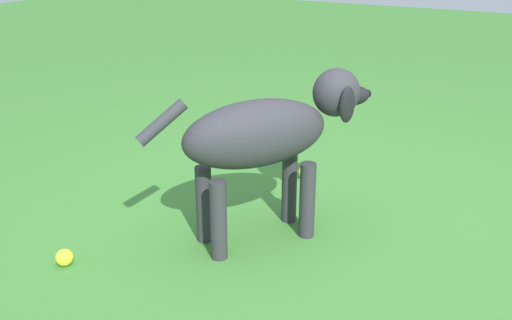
{
  "coord_description": "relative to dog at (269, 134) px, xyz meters",
  "views": [
    {
      "loc": [
        -0.76,
        1.97,
        1.21
      ],
      "look_at": [
        0.2,
        0.1,
        0.34
      ],
      "focal_mm": 41.3,
      "sensor_mm": 36.0,
      "label": 1
    }
  ],
  "objects": [
    {
      "name": "ground",
      "position": [
        -0.17,
        -0.05,
        -0.44
      ],
      "size": [
        14.0,
        14.0,
        0.0
      ],
      "primitive_type": "plane",
      "color": "#38722D"
    },
    {
      "name": "tennis_ball_0",
      "position": [
        0.09,
        -0.59,
        -0.41
      ],
      "size": [
        0.07,
        0.07,
        0.07
      ],
      "primitive_type": "sphere",
      "color": "#C0E22E",
      "rests_on": "ground"
    },
    {
      "name": "tennis_ball_4",
      "position": [
        0.58,
        0.56,
        -0.41
      ],
      "size": [
        0.07,
        0.07,
        0.07
      ],
      "primitive_type": "sphere",
      "color": "yellow",
      "rests_on": "ground"
    },
    {
      "name": "dog",
      "position": [
        0.0,
        0.0,
        0.0
      ],
      "size": [
        0.64,
        0.82,
        0.67
      ],
      "rotation": [
        0.0,
        0.0,
        4.07
      ],
      "color": "#2D2D33",
      "rests_on": "ground"
    }
  ]
}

